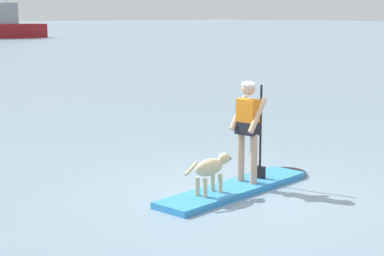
# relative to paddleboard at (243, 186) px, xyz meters

# --- Properties ---
(ground_plane) EXTENTS (400.00, 400.00, 0.00)m
(ground_plane) POSITION_rel_paddleboard_xyz_m (-0.23, -0.02, -0.05)
(ground_plane) COLOR gray
(paddleboard) EXTENTS (3.37, 0.95, 0.10)m
(paddleboard) POSITION_rel_paddleboard_xyz_m (0.00, 0.00, 0.00)
(paddleboard) COLOR #338CD8
(paddleboard) RESTS_ON ground_plane
(person_paddler) EXTENTS (0.63, 0.51, 1.64)m
(person_paddler) POSITION_rel_paddleboard_xyz_m (0.11, 0.01, 1.00)
(person_paddler) COLOR tan
(person_paddler) RESTS_ON paddleboard
(dog) EXTENTS (1.05, 0.27, 0.58)m
(dog) POSITION_rel_paddleboard_xyz_m (-0.79, -0.07, 0.44)
(dog) COLOR #CCB78C
(dog) RESTS_ON paddleboard
(moored_boat_far_port) EXTENTS (9.71, 3.94, 9.07)m
(moored_boat_far_port) POSITION_rel_paddleboard_xyz_m (26.12, 61.85, 1.42)
(moored_boat_far_port) COLOR maroon
(moored_boat_far_port) RESTS_ON ground_plane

